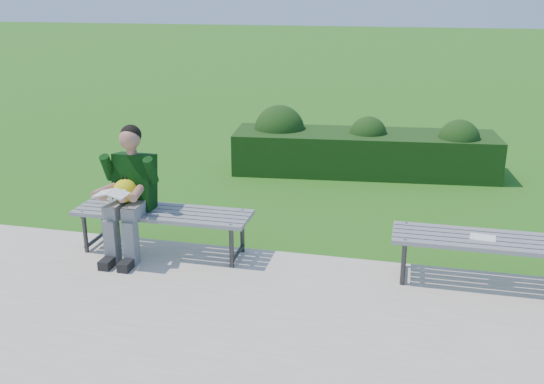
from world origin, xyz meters
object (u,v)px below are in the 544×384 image
(bench_left, at_px, (163,216))
(bench_right, at_px, (494,244))
(seated_boy, at_px, (129,189))
(hedge, at_px, (357,148))
(paper_sheet, at_px, (483,237))

(bench_left, xyz_separation_m, bench_right, (3.19, 0.01, 0.00))
(bench_right, bearing_deg, seated_boy, -178.34)
(hedge, relative_size, bench_right, 2.16)
(seated_boy, height_order, paper_sheet, seated_boy)
(seated_boy, bearing_deg, bench_right, 1.66)
(bench_left, xyz_separation_m, paper_sheet, (3.09, 0.01, 0.06))
(seated_boy, xyz_separation_m, paper_sheet, (3.39, 0.10, -0.24))
(bench_right, xyz_separation_m, seated_boy, (-3.49, -0.10, 0.30))
(bench_right, distance_m, paper_sheet, 0.12)
(bench_left, bearing_deg, hedge, 64.35)
(hedge, bearing_deg, bench_left, -115.65)
(paper_sheet, bearing_deg, hedge, 113.13)
(paper_sheet, bearing_deg, seated_boy, -178.29)
(paper_sheet, bearing_deg, bench_left, -179.87)
(hedge, distance_m, seated_boy, 4.01)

